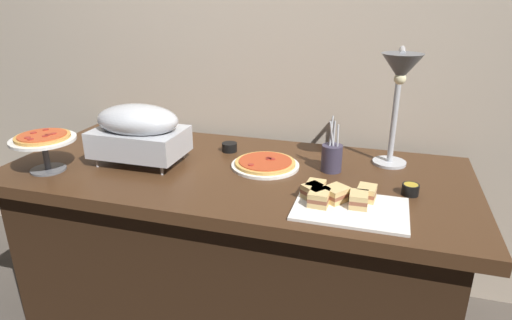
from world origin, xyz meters
name	(u,v)px	position (x,y,z in m)	size (l,w,h in m)	color
ground_plane	(237,316)	(0.00, 0.00, 0.00)	(8.00, 8.00, 0.00)	#4C443D
back_wall	(267,47)	(0.00, 0.50, 1.20)	(4.40, 0.04, 2.40)	#B7A893
buffet_table	(236,247)	(0.00, 0.00, 0.39)	(1.90, 0.84, 0.76)	#422816
chafing_dish	(139,131)	(-0.41, -0.04, 0.90)	(0.38, 0.25, 0.25)	#B7BABF
heat_lamp	(400,80)	(0.61, 0.12, 1.14)	(0.15, 0.30, 0.49)	#B7BABF
pizza_plate_front	(265,164)	(0.12, 0.06, 0.77)	(0.28, 0.28, 0.03)	white
pizza_plate_center	(43,142)	(-0.73, -0.23, 0.88)	(0.25, 0.25, 0.16)	#595B60
sandwich_platter	(340,200)	(0.46, -0.21, 0.78)	(0.38, 0.26, 0.06)	white
sauce_cup_near	(410,189)	(0.69, -0.05, 0.78)	(0.06, 0.06, 0.04)	black
sauce_cup_far	(229,147)	(-0.09, 0.20, 0.78)	(0.07, 0.07, 0.04)	black
utensil_holder	(332,157)	(0.39, 0.10, 0.82)	(0.08, 0.08, 0.23)	#383347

